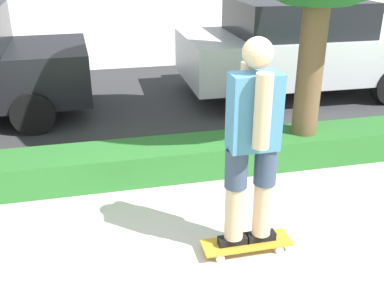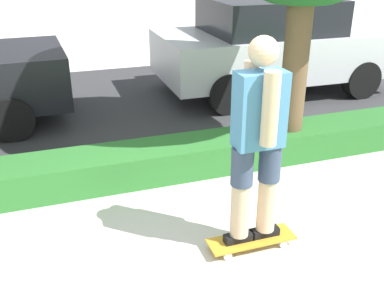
{
  "view_description": "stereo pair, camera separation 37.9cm",
  "coord_description": "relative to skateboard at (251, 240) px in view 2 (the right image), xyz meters",
  "views": [
    {
      "loc": [
        -0.61,
        -3.01,
        2.43
      ],
      "look_at": [
        0.23,
        0.6,
        0.8
      ],
      "focal_mm": 42.0,
      "sensor_mm": 36.0,
      "label": 1
    },
    {
      "loc": [
        -0.97,
        -2.9,
        2.43
      ],
      "look_at": [
        0.23,
        0.6,
        0.8
      ],
      "focal_mm": 42.0,
      "sensor_mm": 36.0,
      "label": 2
    }
  ],
  "objects": [
    {
      "name": "hedge_row",
      "position": [
        -0.58,
        1.59,
        0.11
      ],
      "size": [
        12.99,
        0.6,
        0.36
      ],
      "color": "#2D702D",
      "rests_on": "ground_plane"
    },
    {
      "name": "parked_car_middle",
      "position": [
        2.38,
        4.18,
        0.77
      ],
      "size": [
        4.08,
        2.05,
        1.63
      ],
      "rotation": [
        0.0,
        0.0,
        -0.01
      ],
      "color": "silver",
      "rests_on": "ground_plane"
    },
    {
      "name": "skater_person",
      "position": [
        -0.0,
        0.0,
        0.95
      ],
      "size": [
        0.51,
        0.45,
        1.75
      ],
      "color": "black",
      "rests_on": "skateboard"
    },
    {
      "name": "skateboard",
      "position": [
        0.0,
        0.0,
        0.0
      ],
      "size": [
        0.78,
        0.24,
        0.09
      ],
      "color": "gold",
      "rests_on": "ground_plane"
    },
    {
      "name": "ground_plane",
      "position": [
        -0.58,
        -0.01,
        -0.08
      ],
      "size": [
        60.0,
        60.0,
        0.0
      ],
      "primitive_type": "plane",
      "color": "beige"
    },
    {
      "name": "street_asphalt",
      "position": [
        -0.58,
        4.19,
        -0.07
      ],
      "size": [
        12.99,
        5.0,
        0.01
      ],
      "color": "#38383A",
      "rests_on": "ground_plane"
    }
  ]
}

